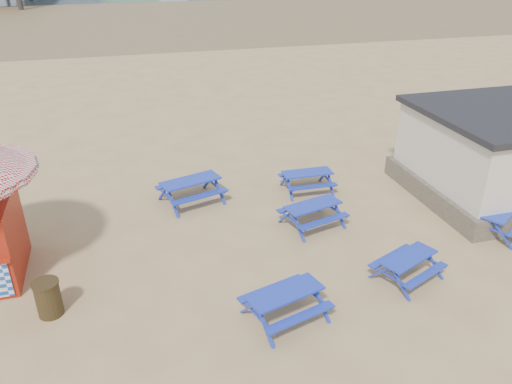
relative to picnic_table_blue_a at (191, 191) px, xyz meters
name	(u,v)px	position (x,y,z in m)	size (l,w,h in m)	color
ground	(240,247)	(0.93, -3.28, -0.43)	(400.00, 400.00, 0.00)	tan
wet_sand	(134,15)	(0.93, 51.72, -0.42)	(400.00, 400.00, 0.00)	olive
picnic_table_blue_a	(191,191)	(0.00, 0.00, 0.00)	(2.43, 2.16, 0.85)	#1A3CA6
picnic_table_blue_b	(307,181)	(4.19, -0.25, -0.05)	(1.82, 1.48, 0.75)	#1A3CA6
picnic_table_blue_c	(312,215)	(3.46, -2.65, -0.04)	(2.14, 1.89, 0.77)	#1A3CA6
picnic_table_blue_d	(285,305)	(1.22, -6.60, -0.04)	(2.18, 1.93, 0.77)	#1A3CA6
picnic_table_blue_e	(407,267)	(4.88, -5.99, -0.07)	(2.08, 1.90, 0.71)	#1A3CA6
picnic_table_blue_f	(499,220)	(8.95, -4.55, -0.04)	(2.37, 2.27, 0.78)	#1A3CA6
litter_bin	(48,298)	(-4.25, -4.92, 0.05)	(0.64, 0.64, 0.94)	#392C15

